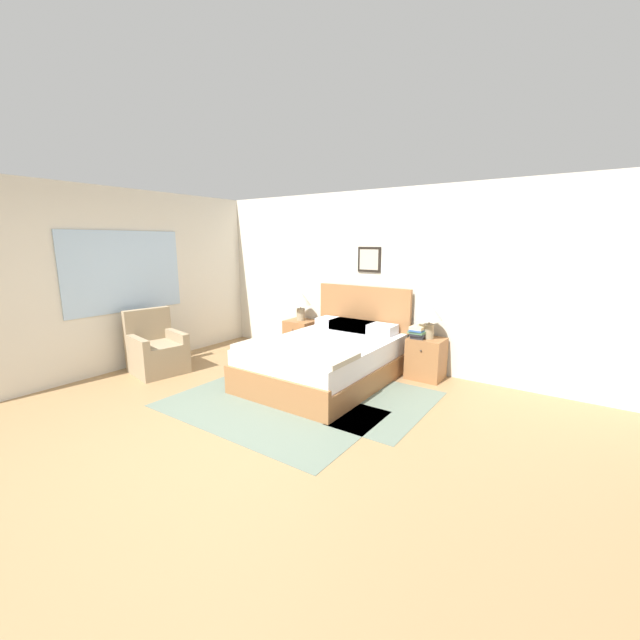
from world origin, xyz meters
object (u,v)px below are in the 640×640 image
object	(u,v)px
nightstand_by_door	(426,358)
armchair	(156,351)
bed	(327,358)
nightstand_near_window	(301,337)
table_lamp_by_door	(430,314)
table_lamp_near_window	(301,300)

from	to	relation	value
nightstand_by_door	armchair	bearing A→B (deg)	-149.49
bed	nightstand_by_door	xyz separation A→B (m)	(1.08, 0.83, -0.03)
bed	nightstand_near_window	distance (m)	1.36
bed	armchair	bearing A→B (deg)	-153.39
bed	table_lamp_by_door	world-z (taller)	bed
nightstand_by_door	table_lamp_near_window	distance (m)	2.25
nightstand_near_window	table_lamp_by_door	bearing A→B (deg)	0.09
table_lamp_near_window	table_lamp_by_door	world-z (taller)	same
nightstand_by_door	table_lamp_by_door	xyz separation A→B (m)	(0.02, 0.00, 0.62)
armchair	nightstand_by_door	world-z (taller)	armchair
armchair	table_lamp_by_door	distance (m)	3.88
nightstand_near_window	nightstand_by_door	size ratio (longest dim) A/B	1.00
bed	table_lamp_near_window	xyz separation A→B (m)	(-1.08, 0.84, 0.59)
bed	table_lamp_by_door	bearing A→B (deg)	37.33
nightstand_near_window	table_lamp_by_door	size ratio (longest dim) A/B	1.16
bed	table_lamp_near_window	distance (m)	1.49
armchair	nightstand_by_door	distance (m)	3.82
bed	table_lamp_by_door	distance (m)	1.50
armchair	table_lamp_by_door	bearing A→B (deg)	130.85
bed	armchair	xyz separation A→B (m)	(-2.21, -1.11, -0.01)
bed	nightstand_by_door	distance (m)	1.37
bed	armchair	world-z (taller)	bed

